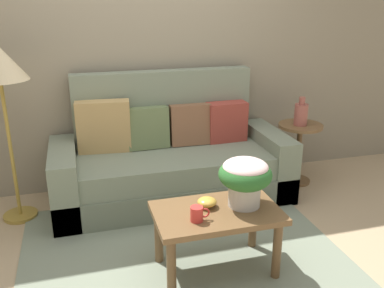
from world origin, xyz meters
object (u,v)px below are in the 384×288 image
object	(u,v)px
side_table	(299,143)
potted_plant	(245,176)
coffee_table	(217,221)
table_vase	(301,114)
snack_bowl	(207,202)
coffee_mug	(197,214)
couch	(171,161)

from	to	relation	value
side_table	potted_plant	distance (m)	1.59
coffee_table	table_vase	size ratio (longest dim) A/B	3.02
coffee_table	snack_bowl	world-z (taller)	snack_bowl
coffee_table	table_vase	world-z (taller)	table_vase
coffee_mug	potted_plant	bearing A→B (deg)	17.66
side_table	coffee_mug	bearing A→B (deg)	-138.45
table_vase	couch	bearing A→B (deg)	177.32
coffee_mug	couch	bearing A→B (deg)	84.31
potted_plant	coffee_table	bearing A→B (deg)	-175.18
couch	snack_bowl	xyz separation A→B (m)	(-0.02, -1.15, 0.15)
coffee_table	coffee_mug	size ratio (longest dim) A/B	6.61
coffee_table	side_table	distance (m)	1.72
couch	snack_bowl	bearing A→B (deg)	-90.79
couch	potted_plant	bearing A→B (deg)	-79.06
coffee_table	couch	bearing A→B (deg)	91.55
couch	coffee_table	xyz separation A→B (m)	(0.03, -1.21, 0.04)
potted_plant	coffee_mug	distance (m)	0.41
coffee_mug	side_table	bearing A→B (deg)	41.55
couch	coffee_mug	world-z (taller)	couch
side_table	coffee_mug	world-z (taller)	side_table
couch	side_table	bearing A→B (deg)	-1.99
couch	table_vase	bearing A→B (deg)	-2.68
table_vase	coffee_table	bearing A→B (deg)	-137.27
coffee_table	coffee_mug	distance (m)	0.23
couch	coffee_mug	bearing A→B (deg)	-95.69
side_table	snack_bowl	size ratio (longest dim) A/B	4.71
coffee_table	side_table	size ratio (longest dim) A/B	1.37
snack_bowl	side_table	bearing A→B (deg)	40.11
table_vase	coffee_mug	bearing A→B (deg)	-138.44
coffee_table	coffee_mug	bearing A→B (deg)	-148.92
couch	snack_bowl	size ratio (longest dim) A/B	16.37
couch	side_table	distance (m)	1.30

